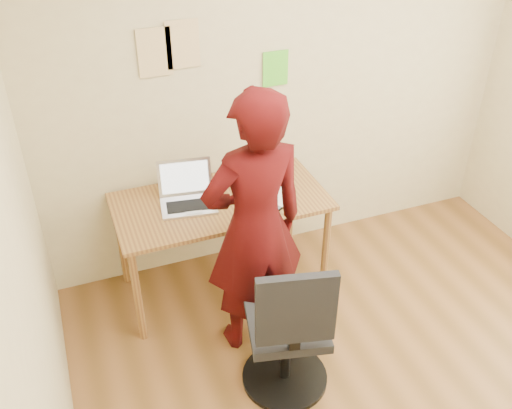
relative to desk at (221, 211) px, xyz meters
name	(u,v)px	position (x,y,z in m)	size (l,w,h in m)	color
room	(442,217)	(0.61, -1.38, 0.70)	(3.58, 3.58, 2.78)	brown
desk	(221,211)	(0.00, 0.00, 0.00)	(1.40, 0.70, 0.74)	olive
laptop	(187,196)	(-0.21, 0.04, 0.14)	(0.40, 0.36, 0.25)	silver
paper_sheet	(278,195)	(0.38, -0.08, 0.09)	(0.20, 0.28, 0.00)	white
phone	(274,207)	(0.29, -0.21, 0.09)	(0.10, 0.12, 0.01)	black
wall_note_left	(155,53)	(-0.27, 0.36, 1.00)	(0.21, 0.00, 0.30)	#D6B680
wall_note_mid	(183,44)	(-0.09, 0.36, 1.03)	(0.21, 0.00, 0.30)	#D6B680
wall_note_right	(276,69)	(0.53, 0.36, 0.79)	(0.18, 0.00, 0.24)	#57D02E
office_chair	(289,337)	(0.07, -1.00, -0.23)	(0.52, 0.53, 0.99)	black
person	(255,228)	(0.04, -0.53, 0.21)	(0.63, 0.41, 1.73)	#3B0808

